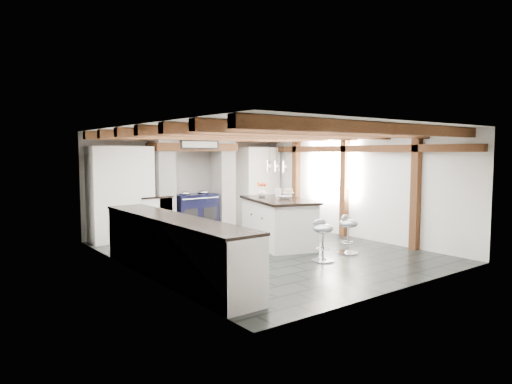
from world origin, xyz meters
TOP-DOWN VIEW (x-y plane):
  - ground at (0.00, 0.00)m, footprint 6.00×6.00m
  - room_shell at (-0.61, 1.42)m, footprint 6.00×6.03m
  - range_cooker at (0.00, 2.68)m, footprint 1.00×0.63m
  - kitchen_island at (0.60, 0.33)m, footprint 1.49×2.11m
  - bar_stool_near at (1.12, -1.07)m, footprint 0.43×0.43m
  - bar_stool_far at (0.32, -1.20)m, footprint 0.43×0.43m

SIDE VIEW (x-z plane):
  - ground at x=0.00m, z-range 0.00..0.00m
  - bar_stool_near at x=1.12m, z-range 0.09..0.81m
  - bar_stool_far at x=0.32m, z-range 0.09..0.82m
  - range_cooker at x=0.00m, z-range -0.03..0.96m
  - kitchen_island at x=0.60m, z-range -0.15..1.11m
  - room_shell at x=-0.61m, z-range -1.93..4.07m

